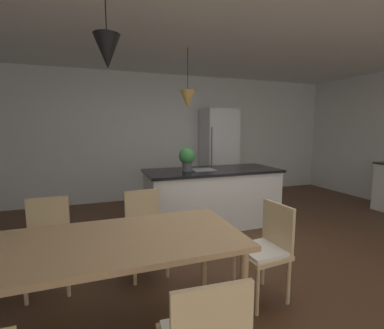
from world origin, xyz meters
name	(u,v)px	position (x,y,z in m)	size (l,w,h in m)	color
ground_plane	(242,263)	(0.00, 0.00, -0.02)	(10.00, 8.40, 0.04)	#4C301E
ceiling_slab	(249,10)	(0.00, 0.00, 2.76)	(10.00, 8.40, 0.12)	silver
wall_back_kitchen	(169,137)	(0.00, 3.26, 1.35)	(10.00, 0.12, 2.70)	silver
dining_table	(100,249)	(-1.56, -0.66, 0.68)	(2.08, 0.92, 0.75)	tan
chair_kitchen_end	(266,248)	(-0.15, -0.65, 0.47)	(0.44, 0.44, 0.87)	tan
chair_far_right	(145,229)	(-1.09, 0.17, 0.47)	(0.43, 0.43, 0.87)	tan
chair_far_left	(48,241)	(-2.02, 0.17, 0.47)	(0.41, 0.41, 0.87)	tan
kitchen_island	(212,197)	(0.16, 1.23, 0.46)	(2.11, 0.88, 0.91)	silver
refrigerator	(219,154)	(1.03, 2.86, 0.98)	(0.72, 0.67, 1.97)	silver
pendant_over_table	(107,51)	(-1.45, -0.68, 2.04)	(0.18, 0.18, 0.77)	black
pendant_over_island_main	(188,99)	(-0.25, 1.23, 1.97)	(0.23, 0.23, 0.86)	black
potted_plant_on_island	(187,157)	(-0.27, 1.23, 1.11)	(0.25, 0.25, 0.36)	#4C4C51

